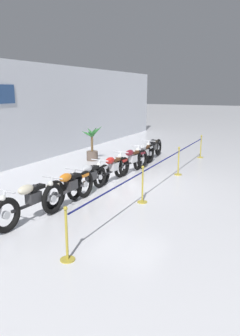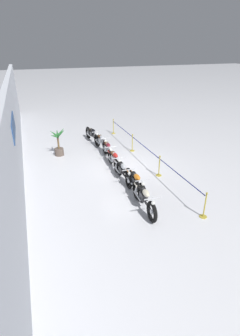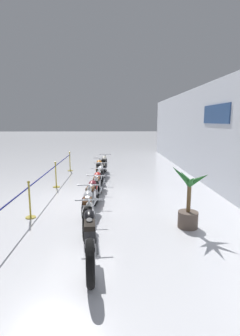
% 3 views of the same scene
% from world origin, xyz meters
% --- Properties ---
extents(ground_plane, '(120.00, 120.00, 0.00)m').
position_xyz_m(ground_plane, '(0.00, 0.00, 0.00)').
color(ground_plane, silver).
extents(back_wall, '(28.00, 0.29, 4.20)m').
position_xyz_m(back_wall, '(-0.00, 5.12, 2.10)').
color(back_wall, silver).
rests_on(back_wall, ground).
extents(motorcycle_cream_0, '(2.40, 0.62, 0.97)m').
position_xyz_m(motorcycle_cream_0, '(-3.96, 0.68, 0.48)').
color(motorcycle_cream_0, black).
rests_on(motorcycle_cream_0, ground).
extents(motorcycle_orange_1, '(2.27, 0.62, 0.97)m').
position_xyz_m(motorcycle_orange_1, '(-2.67, 0.50, 0.49)').
color(motorcycle_orange_1, black).
rests_on(motorcycle_orange_1, ground).
extents(motorcycle_silver_2, '(2.38, 0.62, 0.92)m').
position_xyz_m(motorcycle_silver_2, '(-1.42, 0.63, 0.45)').
color(motorcycle_silver_2, black).
rests_on(motorcycle_silver_2, ground).
extents(motorcycle_red_3, '(2.39, 0.62, 0.93)m').
position_xyz_m(motorcycle_red_3, '(-0.06, 0.56, 0.45)').
color(motorcycle_red_3, black).
rests_on(motorcycle_red_3, ground).
extents(motorcycle_maroon_4, '(2.38, 0.62, 0.95)m').
position_xyz_m(motorcycle_maroon_4, '(1.35, 0.48, 0.47)').
color(motorcycle_maroon_4, black).
rests_on(motorcycle_maroon_4, ground).
extents(motorcycle_silver_5, '(2.24, 0.62, 0.98)m').
position_xyz_m(motorcycle_silver_5, '(2.60, 0.48, 0.48)').
color(motorcycle_silver_5, black).
rests_on(motorcycle_silver_5, ground).
extents(motorcycle_black_6, '(2.49, 0.62, 0.98)m').
position_xyz_m(motorcycle_black_6, '(4.09, 0.65, 0.48)').
color(motorcycle_black_6, black).
rests_on(motorcycle_black_6, ground).
extents(potted_palm_left_of_row, '(1.03, 0.93, 1.61)m').
position_xyz_m(potted_palm_left_of_row, '(2.61, 2.98, 0.70)').
color(potted_palm_left_of_row, brown).
rests_on(potted_palm_left_of_row, ground).
extents(stanchion_far_left, '(10.62, 0.28, 1.05)m').
position_xyz_m(stanchion_far_left, '(-1.32, -1.19, 0.74)').
color(stanchion_far_left, gold).
rests_on(stanchion_far_left, ground).
extents(stanchion_mid_left, '(0.28, 0.28, 1.05)m').
position_xyz_m(stanchion_mid_left, '(-1.61, -1.19, 0.36)').
color(stanchion_mid_left, gold).
rests_on(stanchion_mid_left, ground).
extents(stanchion_mid_right, '(0.28, 0.28, 1.05)m').
position_xyz_m(stanchion_mid_right, '(1.82, -1.19, 0.36)').
color(stanchion_mid_right, gold).
rests_on(stanchion_mid_right, ground).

